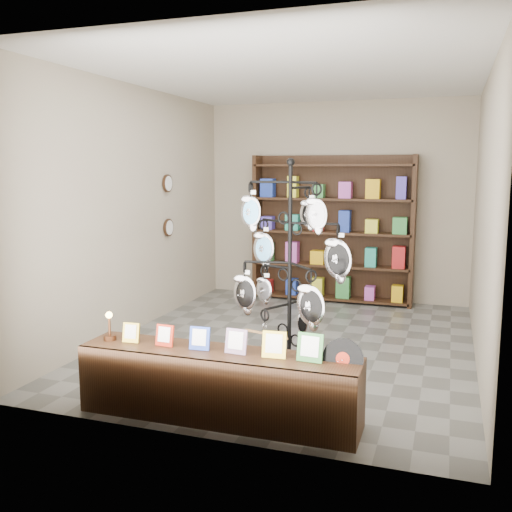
{
  "coord_description": "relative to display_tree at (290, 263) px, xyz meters",
  "views": [
    {
      "loc": [
        1.67,
        -6.16,
        1.99
      ],
      "look_at": [
        -0.09,
        -1.0,
        1.16
      ],
      "focal_mm": 40.0,
      "sensor_mm": 36.0,
      "label": 1
    }
  ],
  "objects": [
    {
      "name": "ground",
      "position": [
        -0.41,
        1.58,
        -1.2
      ],
      "size": [
        5.0,
        5.0,
        0.0
      ],
      "primitive_type": "plane",
      "color": "slate",
      "rests_on": "ground"
    },
    {
      "name": "back_shelving",
      "position": [
        -0.41,
        3.87,
        -0.17
      ],
      "size": [
        2.42,
        0.36,
        2.2
      ],
      "color": "black",
      "rests_on": "ground"
    },
    {
      "name": "display_tree",
      "position": [
        0.0,
        0.0,
        0.0
      ],
      "size": [
        1.11,
        1.1,
        2.08
      ],
      "rotation": [
        0.0,
        0.0,
        -0.33
      ],
      "color": "black",
      "rests_on": "ground"
    },
    {
      "name": "wall_clocks",
      "position": [
        -2.38,
        2.38,
        0.3
      ],
      "size": [
        0.03,
        0.24,
        0.84
      ],
      "color": "black",
      "rests_on": "ground"
    },
    {
      "name": "front_shelf",
      "position": [
        -0.43,
        -0.57,
        -0.92
      ],
      "size": [
        2.28,
        0.48,
        0.81
      ],
      "rotation": [
        0.0,
        0.0,
        0.01
      ],
      "color": "black",
      "rests_on": "ground"
    },
    {
      "name": "room_envelope",
      "position": [
        -0.41,
        1.58,
        0.65
      ],
      "size": [
        5.0,
        5.0,
        5.0
      ],
      "color": "#A9A188",
      "rests_on": "ground"
    }
  ]
}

